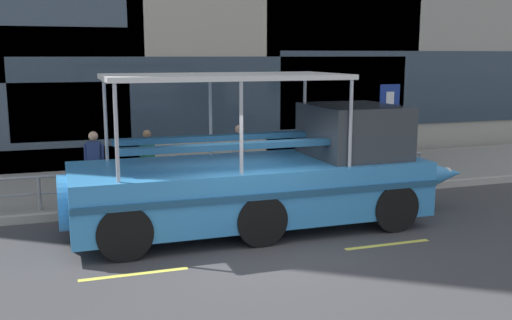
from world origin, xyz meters
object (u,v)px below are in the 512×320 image
Objects in this scene: duck_tour_boat at (274,176)px; pedestrian_mid_right at (147,153)px; parking_sign at (389,115)px; pedestrian_near_bow at (306,143)px; pedestrian_mid_left at (239,149)px; pedestrian_near_stern at (94,158)px.

duck_tour_boat is 5.92× the size of pedestrian_mid_right.
pedestrian_near_bow is (-2.06, 0.89, -0.81)m from parking_sign.
parking_sign reaches higher than pedestrian_mid_left.
pedestrian_mid_left is at bearing -166.80° from pedestrian_near_bow.
pedestrian_mid_right is 1.52m from pedestrian_near_stern.
pedestrian_mid_right is (-6.51, 0.82, -0.85)m from parking_sign.
pedestrian_mid_right is (-2.12, 3.57, 0.03)m from duck_tour_boat.
pedestrian_near_stern is (-5.81, -0.74, 0.02)m from pedestrian_near_bow.
pedestrian_near_stern is at bearing 178.96° from parking_sign.
duck_tour_boat reaches higher than pedestrian_mid_left.
parking_sign is 7.91m from pedestrian_near_stern.
pedestrian_near_bow is at bearing 7.29° from pedestrian_near_stern.
pedestrian_mid_right is at bearing 120.79° from duck_tour_boat.
duck_tour_boat is 4.31m from pedestrian_near_bow.
pedestrian_near_bow is at bearing 57.33° from duck_tour_boat.
pedestrian_near_stern is (-3.68, -0.24, 0.01)m from pedestrian_mid_left.
duck_tour_boat is at bearing -93.68° from pedestrian_mid_left.
parking_sign is 2.39m from pedestrian_near_bow.
pedestrian_mid_right is at bearing 26.59° from pedestrian_near_stern.
duck_tour_boat reaches higher than parking_sign.
pedestrian_mid_right is (-2.33, 0.43, -0.05)m from pedestrian_mid_left.
pedestrian_near_stern is (-1.35, -0.68, 0.06)m from pedestrian_mid_right.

